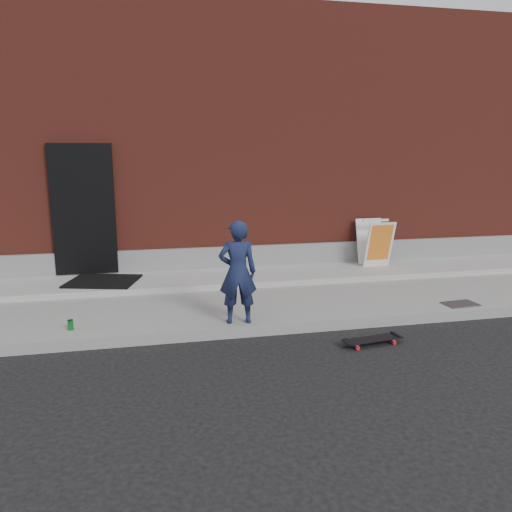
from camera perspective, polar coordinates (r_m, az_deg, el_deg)
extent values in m
plane|color=black|center=(6.67, 1.62, -9.10)|extent=(80.00, 80.00, 0.00)
cube|color=gray|center=(8.04, -0.92, -4.85)|extent=(20.00, 3.00, 0.15)
cube|color=#999993|center=(8.86, -2.06, -2.44)|extent=(20.00, 1.20, 0.10)
cube|color=maroon|center=(13.14, -5.74, 12.31)|extent=(20.00, 8.00, 5.00)
cube|color=slate|center=(9.35, -2.68, -0.10)|extent=(20.00, 0.10, 0.40)
cube|color=black|center=(9.13, -19.10, 5.01)|extent=(1.05, 0.12, 2.25)
imported|color=#161E40|center=(6.53, -2.11, -1.87)|extent=(0.53, 0.37, 1.38)
cylinder|color=red|center=(6.74, 14.67, -9.05)|extent=(0.06, 0.04, 0.05)
cylinder|color=red|center=(6.62, 15.50, -9.50)|extent=(0.06, 0.04, 0.05)
cylinder|color=red|center=(6.47, 10.75, -9.77)|extent=(0.06, 0.04, 0.05)
cylinder|color=red|center=(6.34, 11.54, -10.27)|extent=(0.06, 0.04, 0.05)
cube|color=#AEAEB2|center=(6.67, 15.10, -8.99)|extent=(0.07, 0.17, 0.02)
cube|color=#AEAEB2|center=(6.39, 11.15, -9.73)|extent=(0.07, 0.17, 0.02)
cube|color=black|center=(6.52, 13.18, -9.22)|extent=(0.79, 0.30, 0.02)
cube|color=silver|center=(9.59, 13.92, 1.27)|extent=(0.54, 0.26, 0.86)
cube|color=silver|center=(9.92, 12.86, 1.67)|extent=(0.54, 0.26, 0.86)
cube|color=yellow|center=(9.57, 13.97, 0.99)|extent=(0.45, 0.20, 0.69)
cube|color=silver|center=(9.69, 13.51, 3.98)|extent=(0.53, 0.07, 0.04)
cylinder|color=#198130|center=(6.85, -20.43, -7.40)|extent=(0.08, 0.08, 0.13)
cube|color=black|center=(8.72, -17.09, -2.75)|extent=(1.29, 1.15, 0.03)
cube|color=#4F4F54|center=(8.07, 22.33, -5.09)|extent=(0.52, 0.36, 0.02)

